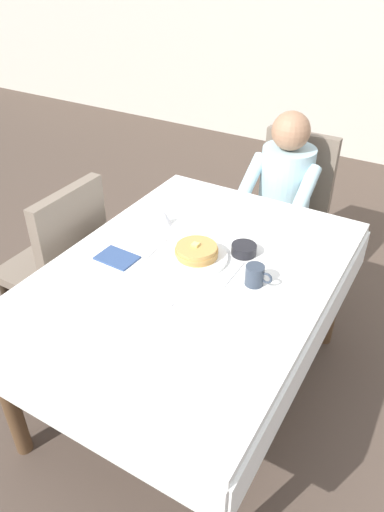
{
  "coord_description": "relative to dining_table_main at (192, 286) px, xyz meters",
  "views": [
    {
      "loc": [
        0.81,
        -1.38,
        1.91
      ],
      "look_at": [
        -0.01,
        0.02,
        0.79
      ],
      "focal_mm": 33.45,
      "sensor_mm": 36.0,
      "label": 1
    }
  ],
  "objects": [
    {
      "name": "chair_left_side",
      "position": [
        -0.77,
        0.0,
        -0.12
      ],
      "size": [
        0.45,
        0.44,
        0.93
      ],
      "rotation": [
        0.0,
        0.0,
        1.57
      ],
      "color": "#7A6B5B",
      "rests_on": "ground"
    },
    {
      "name": "diner_person",
      "position": [
        0.01,
        1.01,
        0.02
      ],
      "size": [
        0.4,
        0.43,
        1.12
      ],
      "rotation": [
        0.0,
        0.0,
        3.14
      ],
      "color": "silver",
      "rests_on": "ground"
    },
    {
      "name": "breakfast_stack",
      "position": [
        -0.02,
        0.08,
        0.13
      ],
      "size": [
        0.19,
        0.19,
        0.06
      ],
      "color": "tan",
      "rests_on": "plate_breakfast"
    },
    {
      "name": "knife_right_of_plate",
      "position": [
        0.16,
        0.05,
        0.09
      ],
      "size": [
        0.02,
        0.2,
        0.0
      ],
      "primitive_type": "cube",
      "rotation": [
        0.0,
        0.0,
        1.59
      ],
      "color": "silver",
      "rests_on": "dining_table_main"
    },
    {
      "name": "ground_plane",
      "position": [
        0.0,
        0.0,
        -0.65
      ],
      "size": [
        14.0,
        14.0,
        0.0
      ],
      "primitive_type": "plane",
      "color": "brown"
    },
    {
      "name": "fork_left_of_plate",
      "position": [
        -0.22,
        0.05,
        0.09
      ],
      "size": [
        0.02,
        0.18,
        0.0
      ],
      "primitive_type": "cube",
      "rotation": [
        0.0,
        0.0,
        1.61
      ],
      "color": "silver",
      "rests_on": "dining_table_main"
    },
    {
      "name": "syrup_pitcher",
      "position": [
        -0.3,
        0.25,
        0.13
      ],
      "size": [
        0.08,
        0.08,
        0.07
      ],
      "color": "silver",
      "rests_on": "dining_table_main"
    },
    {
      "name": "dining_table_main",
      "position": [
        0.0,
        0.0,
        0.0
      ],
      "size": [
        1.12,
        1.52,
        0.74
      ],
      "color": "white",
      "rests_on": "ground"
    },
    {
      "name": "bowl_butter",
      "position": [
        0.14,
        0.21,
        0.11
      ],
      "size": [
        0.11,
        0.11,
        0.04
      ],
      "primitive_type": "cylinder",
      "color": "black",
      "rests_on": "dining_table_main"
    },
    {
      "name": "napkin_folded",
      "position": [
        -0.32,
        -0.1,
        0.09
      ],
      "size": [
        0.17,
        0.13,
        0.01
      ],
      "primitive_type": "cube",
      "rotation": [
        0.0,
        0.0,
        -0.03
      ],
      "color": "#334C7F",
      "rests_on": "dining_table_main"
    },
    {
      "name": "plate_breakfast",
      "position": [
        -0.03,
        0.07,
        0.1
      ],
      "size": [
        0.28,
        0.28,
        0.02
      ],
      "primitive_type": "cylinder",
      "color": "white",
      "rests_on": "dining_table_main"
    },
    {
      "name": "spoon_near_edge",
      "position": [
        -0.02,
        -0.23,
        0.09
      ],
      "size": [
        0.15,
        0.02,
        0.0
      ],
      "primitive_type": "cube",
      "rotation": [
        0.0,
        0.0,
        -0.02
      ],
      "color": "silver",
      "rests_on": "dining_table_main"
    },
    {
      "name": "cup_coffee",
      "position": [
        0.26,
        0.04,
        0.13
      ],
      "size": [
        0.11,
        0.08,
        0.08
      ],
      "color": "#333D4C",
      "rests_on": "dining_table_main"
    },
    {
      "name": "chair_diner",
      "position": [
        0.01,
        1.17,
        -0.12
      ],
      "size": [
        0.44,
        0.45,
        0.93
      ],
      "rotation": [
        0.0,
        0.0,
        3.14
      ],
      "color": "#7A6B5B",
      "rests_on": "ground"
    }
  ]
}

